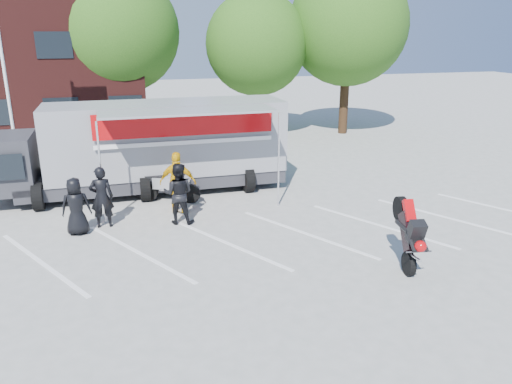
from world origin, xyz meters
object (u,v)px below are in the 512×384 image
spectator_leather_b (102,197)px  spectator_leather_a (76,206)px  flagpole (8,47)px  stunt_bike_rider (398,263)px  tree_left (119,32)px  tree_right (348,26)px  parked_motorcycle (170,202)px  tree_mid (257,44)px  spectator_hivis (178,183)px  spectator_leather_c (178,193)px  transporter_truck (157,191)px

spectator_leather_b → spectator_leather_a: bearing=28.4°
flagpole → stunt_bike_rider: flagpole is taller
flagpole → spectator_leather_a: size_ratio=4.73×
tree_left → spectator_leather_a: (-1.78, -13.24, -4.72)m
spectator_leather_b → tree_right: bearing=-139.4°
tree_right → parked_motorcycle: size_ratio=4.16×
tree_mid → stunt_bike_rider: bearing=-92.9°
spectator_hivis → spectator_leather_a: bearing=35.4°
flagpole → tree_left: size_ratio=0.93×
tree_right → spectator_leather_c: bearing=-133.0°
spectator_leather_a → spectator_hivis: spectator_hivis is taller
spectator_leather_a → spectator_leather_c: size_ratio=0.90×
transporter_truck → spectator_leather_c: size_ratio=5.39×
tree_right → parked_motorcycle: tree_right is taller
spectator_hivis → tree_mid: bearing=-100.7°
spectator_leather_b → spectator_hivis: spectator_hivis is taller
tree_left → parked_motorcycle: tree_left is taller
tree_right → spectator_leather_a: (-13.78, -11.74, -5.03)m
stunt_bike_rider → spectator_hivis: spectator_hivis is taller
tree_mid → spectator_leather_c: tree_mid is taller
tree_mid → tree_right: (5.00, -0.50, 0.93)m
flagpole → parked_motorcycle: size_ratio=3.65×
tree_left → spectator_leather_b: bearing=-94.8°
tree_right → transporter_truck: bearing=-143.8°
spectator_leather_b → tree_mid: bearing=-124.6°
transporter_truck → stunt_bike_rider: 9.42m
stunt_bike_rider → spectator_leather_a: size_ratio=1.16×
tree_right → spectator_hivis: tree_right is taller
spectator_leather_a → spectator_leather_c: bearing=-179.4°
tree_left → parked_motorcycle: 12.48m
stunt_bike_rider → spectator_leather_c: (-5.00, 4.31, 0.95)m
stunt_bike_rider → spectator_hivis: size_ratio=0.98×
tree_right → spectator_hivis: 15.92m
parked_motorcycle → stunt_bike_rider: size_ratio=1.12×
tree_left → transporter_truck: 11.26m
tree_mid → stunt_bike_rider: size_ratio=3.92×
tree_mid → spectator_leather_b: bearing=-124.3°
flagpole → transporter_truck: (4.98, -3.76, -5.05)m
flagpole → tree_right: (16.24, 4.50, 0.82)m
tree_mid → spectator_leather_c: 14.05m
flagpole → transporter_truck: flagpole is taller
transporter_truck → tree_left: bearing=93.6°
tree_left → spectator_leather_b: 13.71m
transporter_truck → spectator_leather_b: 3.71m
spectator_leather_a → spectator_leather_b: size_ratio=0.90×
tree_left → spectator_hivis: size_ratio=4.31×
spectator_hivis → spectator_leather_b: bearing=32.2°
flagpole → stunt_bike_rider: bearing=-47.7°
tree_mid → tree_right: bearing=-5.7°
spectator_leather_c → spectator_hivis: 0.95m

